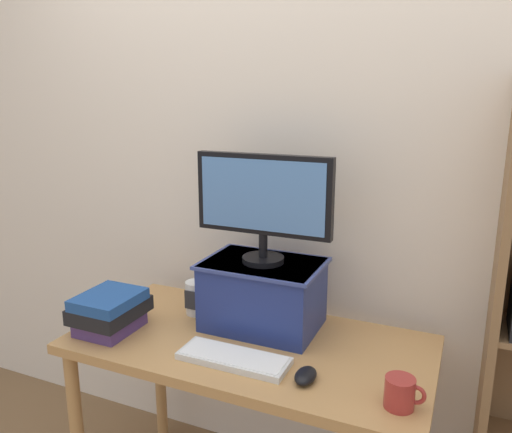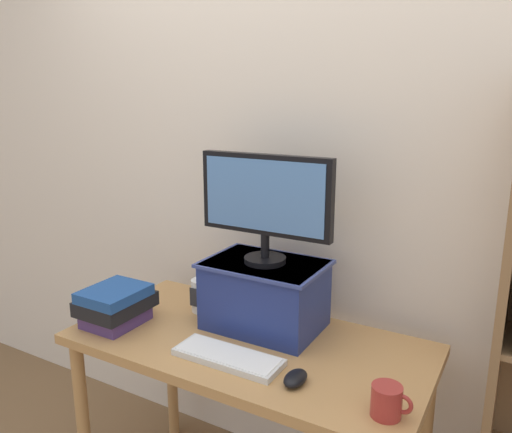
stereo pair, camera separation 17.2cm
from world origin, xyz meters
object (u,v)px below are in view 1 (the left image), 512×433
Objects in this scene: desk at (249,364)px; book_stack at (110,311)px; riser_box at (264,293)px; desk_speaker at (196,298)px; computer_mouse at (306,376)px; coffee_mug at (401,393)px; computer_monitor at (264,200)px; keyboard at (234,358)px.

book_stack is (-0.50, -0.14, 0.17)m from desk.
desk is 0.26m from riser_box.
computer_mouse is at bearing -27.59° from desk_speaker.
computer_mouse is 0.29m from coffee_mug.
computer_monitor reaches higher than keyboard.
riser_box is at bearing 90.00° from computer_monitor.
riser_box is 0.58m from book_stack.
riser_box is at bearing 92.12° from keyboard.
computer_mouse is at bearing -48.15° from riser_box.
computer_monitor is at bearing 87.87° from desk.
desk_speaker is (-0.84, 0.31, 0.02)m from coffee_mug.
computer_monitor is 1.38× the size of keyboard.
book_stack is 1.06m from coffee_mug.
book_stack is at bearing -152.63° from riser_box.
keyboard is (0.01, -0.28, -0.12)m from riser_box.
coffee_mug is 0.86× the size of desk_speaker.
book_stack is 1.92× the size of desk_speaker.
riser_box reaches higher than desk.
computer_monitor reaches higher than book_stack.
coffee_mug reaches higher than keyboard.
computer_mouse is at bearing 176.28° from coffee_mug.
desk_speaker is at bearing 159.81° from coffee_mug.
riser_box reaches higher than desk_speaker.
computer_monitor is 4.92× the size of computer_mouse.
computer_monitor is (0.00, -0.00, 0.35)m from riser_box.
desk_speaker is at bearing 152.41° from computer_mouse.
computer_mouse is 0.77m from book_stack.
riser_box reaches higher than keyboard.
book_stack is (-0.52, 0.02, 0.06)m from keyboard.
keyboard is at bearing -84.47° from desk.
desk_speaker reaches higher than keyboard.
coffee_mug reaches higher than computer_mouse.
desk_speaker reaches higher than desk.
coffee_mug is (0.55, -0.19, 0.14)m from desk.
desk is 0.60m from computer_monitor.
computer_monitor is at bearing 92.13° from keyboard.
coffee_mug reaches higher than desk.
desk is at bearing -22.91° from desk_speaker.
desk is at bearing -92.13° from computer_monitor.
keyboard is at bearing -87.88° from riser_box.
book_stack reaches higher than keyboard.
coffee_mug is (1.05, -0.05, -0.03)m from book_stack.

